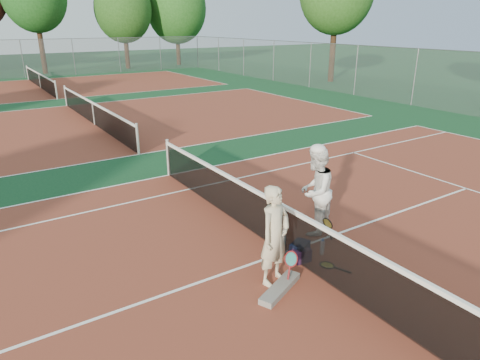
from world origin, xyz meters
name	(u,v)px	position (x,y,z in m)	size (l,w,h in m)	color
ground	(284,253)	(0.00, 0.00, 0.00)	(130.00, 130.00, 0.00)	#0F381C
court_main	(284,253)	(0.00, 0.00, 0.00)	(23.77, 10.97, 0.01)	maroon
court_far_a	(95,125)	(0.00, 13.50, 0.00)	(23.77, 10.97, 0.01)	maroon
court_far_b	(41,88)	(0.00, 27.00, 0.00)	(23.77, 10.97, 0.01)	maroon
net_main	(285,230)	(0.00, 0.00, 0.51)	(0.10, 10.98, 1.02)	black
net_far_a	(94,113)	(0.00, 13.50, 0.51)	(0.10, 10.98, 1.02)	black
net_far_b	(40,81)	(0.00, 27.00, 0.51)	(0.10, 10.98, 1.02)	black
fence_back	(23,59)	(0.00, 34.00, 1.50)	(32.00, 0.06, 3.00)	slate
fence_right	(451,82)	(16.00, 6.75, 1.50)	(54.50, 0.06, 3.00)	slate
player_a	(275,236)	(-0.76, -0.66, 0.90)	(0.65, 0.43, 1.79)	#C3B697
player_b	(315,191)	(1.10, 0.37, 0.96)	(0.93, 0.73, 1.91)	white
racket_red	(291,267)	(-0.53, -0.84, 0.29)	(0.23, 0.27, 0.58)	maroon
racket_black_held	(327,230)	(1.01, -0.14, 0.28)	(0.26, 0.27, 0.57)	black
racket_spare	(327,265)	(0.38, -0.83, 0.01)	(0.60, 0.27, 0.03)	black
sports_bag_navy	(300,250)	(0.15, -0.29, 0.16)	(0.40, 0.27, 0.32)	black
sports_bag_purple	(302,255)	(0.09, -0.43, 0.13)	(0.32, 0.22, 0.26)	black
net_cover_canvas	(280,288)	(-0.86, -0.97, 0.06)	(1.06, 0.24, 0.11)	slate
water_bottle	(322,248)	(0.59, -0.46, 0.15)	(0.09, 0.09, 0.30)	silver
tree_back_4	(123,9)	(9.70, 36.86, 5.44)	(5.35, 5.35, 8.53)	#382314
tree_back_5	(176,8)	(15.60, 37.65, 5.64)	(6.15, 6.15, 9.19)	#382314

